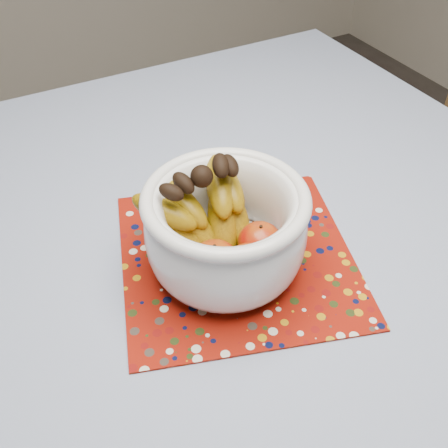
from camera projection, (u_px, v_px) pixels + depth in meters
name	position (u px, v px, depth m)	size (l,w,h in m)	color
table	(229.00, 265.00, 0.98)	(1.20, 1.20, 0.75)	brown
tablecloth	(229.00, 233.00, 0.92)	(1.32, 1.32, 0.01)	slate
placemat	(237.00, 257.00, 0.87)	(0.38, 0.38, 0.00)	maroon
fruit_bowl	(217.00, 224.00, 0.80)	(0.28, 0.26, 0.19)	white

